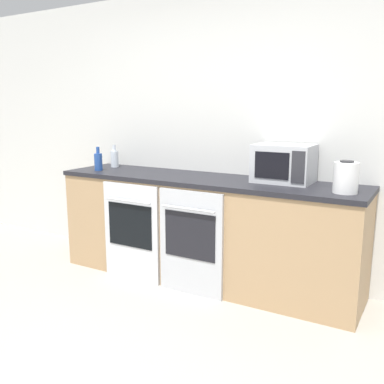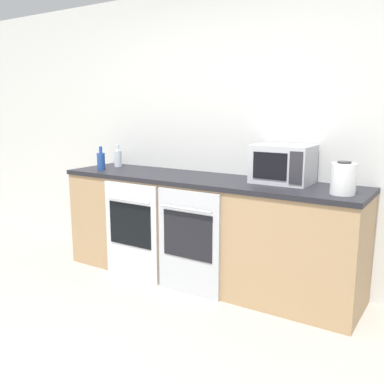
# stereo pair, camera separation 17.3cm
# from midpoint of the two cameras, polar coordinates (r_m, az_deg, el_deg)

# --- Properties ---
(ground_plane) EXTENTS (16.00, 16.00, 0.00)m
(ground_plane) POSITION_cam_midpoint_polar(r_m,az_deg,el_deg) (2.80, -16.38, -22.63)
(ground_plane) COLOR gray
(wall_back) EXTENTS (10.00, 0.06, 2.60)m
(wall_back) POSITION_cam_midpoint_polar(r_m,az_deg,el_deg) (3.99, 5.54, 7.72)
(wall_back) COLOR silver
(wall_back) RESTS_ON ground_plane
(counter_back) EXTENTS (2.75, 0.66, 0.94)m
(counter_back) POSITION_cam_midpoint_polar(r_m,az_deg,el_deg) (3.83, 2.93, -5.03)
(counter_back) COLOR tan
(counter_back) RESTS_ON ground_plane
(oven_left) EXTENTS (0.59, 0.06, 0.88)m
(oven_left) POSITION_cam_midpoint_polar(r_m,az_deg,el_deg) (3.88, -6.83, -5.21)
(oven_left) COLOR silver
(oven_left) RESTS_ON ground_plane
(oven_right) EXTENTS (0.59, 0.06, 0.88)m
(oven_right) POSITION_cam_midpoint_polar(r_m,az_deg,el_deg) (3.53, 0.93, -6.76)
(oven_right) COLOR #B7BABF
(oven_right) RESTS_ON ground_plane
(microwave) EXTENTS (0.46, 0.35, 0.31)m
(microwave) POSITION_cam_midpoint_polar(r_m,az_deg,el_deg) (3.54, 13.41, 3.66)
(microwave) COLOR #B7BABF
(microwave) RESTS_ON counter_back
(bottle_clear) EXTENTS (0.08, 0.08, 0.23)m
(bottle_clear) POSITION_cam_midpoint_polar(r_m,az_deg,el_deg) (4.47, -8.75, 4.51)
(bottle_clear) COLOR silver
(bottle_clear) RESTS_ON counter_back
(bottle_blue) EXTENTS (0.08, 0.08, 0.23)m
(bottle_blue) POSITION_cam_midpoint_polar(r_m,az_deg,el_deg) (4.26, -10.90, 4.12)
(bottle_blue) COLOR #234793
(bottle_blue) RESTS_ON counter_back
(kettle) EXTENTS (0.17, 0.17, 0.23)m
(kettle) POSITION_cam_midpoint_polar(r_m,az_deg,el_deg) (3.20, 20.99, 1.68)
(kettle) COLOR white
(kettle) RESTS_ON counter_back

